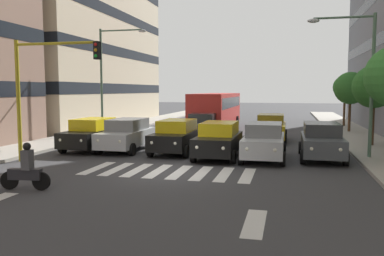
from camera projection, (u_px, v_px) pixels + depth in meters
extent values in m
plane|color=#38383A|center=(169.00, 172.00, 16.05)|extent=(180.00, 180.00, 0.00)
cube|color=black|center=(73.00, 89.00, 39.38)|extent=(10.50, 21.91, 0.90)
cube|color=black|center=(72.00, 54.00, 39.06)|extent=(10.50, 21.91, 0.90)
cube|color=black|center=(71.00, 18.00, 38.74)|extent=(10.50, 21.91, 0.90)
cube|color=silver|center=(247.00, 175.00, 15.32)|extent=(0.45, 2.80, 0.01)
cube|color=silver|center=(224.00, 174.00, 15.53)|extent=(0.45, 2.80, 0.01)
cube|color=silver|center=(202.00, 173.00, 15.74)|extent=(0.45, 2.80, 0.01)
cube|color=silver|center=(180.00, 172.00, 15.95)|extent=(0.45, 2.80, 0.01)
cube|color=silver|center=(158.00, 171.00, 16.16)|extent=(0.45, 2.80, 0.01)
cube|color=silver|center=(137.00, 170.00, 16.37)|extent=(0.45, 2.80, 0.01)
cube|color=silver|center=(117.00, 169.00, 16.58)|extent=(0.45, 2.80, 0.01)
cube|color=silver|center=(97.00, 168.00, 16.79)|extent=(0.45, 2.80, 0.01)
cube|color=silver|center=(255.00, 223.00, 9.82)|extent=(0.50, 2.20, 0.01)
cube|color=#474C51|center=(322.00, 144.00, 18.80)|extent=(1.80, 4.40, 0.80)
cube|color=#343639|center=(322.00, 129.00, 18.93)|extent=(1.58, 2.46, 0.60)
cylinder|color=black|center=(346.00, 159.00, 17.22)|extent=(0.22, 0.64, 0.64)
cylinder|color=black|center=(303.00, 157.00, 17.64)|extent=(0.22, 0.64, 0.64)
cylinder|color=black|center=(338.00, 149.00, 20.03)|extent=(0.22, 0.64, 0.64)
cylinder|color=black|center=(301.00, 148.00, 20.45)|extent=(0.22, 0.64, 0.64)
sphere|color=white|center=(340.00, 150.00, 16.58)|extent=(0.18, 0.18, 0.18)
sphere|color=white|center=(312.00, 149.00, 16.85)|extent=(0.18, 0.18, 0.18)
cube|color=#B2B7BC|center=(264.00, 145.00, 18.72)|extent=(1.80, 4.40, 0.80)
cube|color=slate|center=(264.00, 129.00, 18.85)|extent=(1.58, 2.46, 0.60)
cylinder|color=black|center=(283.00, 159.00, 17.15)|extent=(0.22, 0.64, 0.64)
cylinder|color=black|center=(241.00, 157.00, 17.57)|extent=(0.22, 0.64, 0.64)
cylinder|color=black|center=(284.00, 149.00, 19.96)|extent=(0.22, 0.64, 0.64)
cylinder|color=black|center=(248.00, 148.00, 20.38)|extent=(0.22, 0.64, 0.64)
sphere|color=white|center=(275.00, 150.00, 16.50)|extent=(0.18, 0.18, 0.18)
sphere|color=white|center=(247.00, 149.00, 16.77)|extent=(0.18, 0.18, 0.18)
cube|color=black|center=(219.00, 143.00, 19.23)|extent=(1.80, 4.40, 0.80)
cube|color=yellow|center=(219.00, 128.00, 19.36)|extent=(1.58, 2.46, 0.60)
cylinder|color=black|center=(233.00, 157.00, 17.65)|extent=(0.22, 0.64, 0.64)
cylinder|color=black|center=(193.00, 155.00, 18.07)|extent=(0.22, 0.64, 0.64)
cylinder|color=black|center=(241.00, 148.00, 20.46)|extent=(0.22, 0.64, 0.64)
cylinder|color=black|center=(206.00, 147.00, 20.88)|extent=(0.22, 0.64, 0.64)
sphere|color=white|center=(223.00, 148.00, 17.01)|extent=(0.18, 0.18, 0.18)
sphere|color=white|center=(197.00, 147.00, 17.28)|extent=(0.18, 0.18, 0.18)
cube|color=black|center=(176.00, 139.00, 20.75)|extent=(1.80, 4.40, 0.80)
cube|color=yellow|center=(177.00, 126.00, 20.88)|extent=(1.58, 2.46, 0.60)
cylinder|color=black|center=(186.00, 152.00, 19.18)|extent=(0.22, 0.64, 0.64)
cylinder|color=black|center=(150.00, 150.00, 19.60)|extent=(0.22, 0.64, 0.64)
cylinder|color=black|center=(199.00, 144.00, 21.99)|extent=(0.22, 0.64, 0.64)
cylinder|color=black|center=(168.00, 143.00, 22.41)|extent=(0.22, 0.64, 0.64)
sphere|color=white|center=(175.00, 143.00, 18.53)|extent=(0.18, 0.18, 0.18)
sphere|color=white|center=(152.00, 143.00, 18.80)|extent=(0.18, 0.18, 0.18)
cube|color=#B2B7BC|center=(126.00, 138.00, 21.47)|extent=(1.80, 4.40, 0.80)
cube|color=slate|center=(128.00, 124.00, 21.59)|extent=(1.58, 2.46, 0.60)
cylinder|color=black|center=(132.00, 149.00, 19.89)|extent=(0.22, 0.64, 0.64)
cylinder|color=black|center=(99.00, 148.00, 20.31)|extent=(0.22, 0.64, 0.64)
cylinder|color=black|center=(151.00, 142.00, 22.70)|extent=(0.22, 0.64, 0.64)
cylinder|color=black|center=(122.00, 141.00, 23.12)|extent=(0.22, 0.64, 0.64)
sphere|color=white|center=(120.00, 141.00, 19.24)|extent=(0.18, 0.18, 0.18)
sphere|color=white|center=(98.00, 141.00, 19.51)|extent=(0.18, 0.18, 0.18)
cube|color=black|center=(92.00, 137.00, 21.80)|extent=(1.80, 4.40, 0.80)
cube|color=yellow|center=(93.00, 124.00, 21.93)|extent=(1.58, 2.46, 0.60)
cylinder|color=black|center=(94.00, 148.00, 20.22)|extent=(0.22, 0.64, 0.64)
cylinder|color=black|center=(63.00, 147.00, 20.64)|extent=(0.22, 0.64, 0.64)
cylinder|color=black|center=(118.00, 141.00, 23.03)|extent=(0.22, 0.64, 0.64)
cylinder|color=black|center=(90.00, 140.00, 23.45)|extent=(0.22, 0.64, 0.64)
sphere|color=white|center=(81.00, 141.00, 19.58)|extent=(0.18, 0.18, 0.18)
sphere|color=white|center=(60.00, 140.00, 19.85)|extent=(0.18, 0.18, 0.18)
cube|color=gold|center=(271.00, 130.00, 25.63)|extent=(1.80, 4.40, 0.80)
cube|color=olive|center=(271.00, 119.00, 25.76)|extent=(1.58, 2.46, 0.60)
cylinder|color=black|center=(285.00, 139.00, 24.05)|extent=(0.22, 0.64, 0.64)
cylinder|color=black|center=(255.00, 138.00, 24.47)|extent=(0.22, 0.64, 0.64)
cylinder|color=black|center=(285.00, 134.00, 26.86)|extent=(0.22, 0.64, 0.64)
cylinder|color=black|center=(258.00, 133.00, 27.28)|extent=(0.22, 0.64, 0.64)
sphere|color=white|center=(279.00, 132.00, 23.41)|extent=(0.18, 0.18, 0.18)
sphere|color=white|center=(259.00, 132.00, 23.68)|extent=(0.18, 0.18, 0.18)
cube|color=#474C51|center=(203.00, 128.00, 26.85)|extent=(1.80, 4.40, 0.80)
cube|color=#343639|center=(204.00, 118.00, 26.98)|extent=(1.58, 2.46, 0.60)
cylinder|color=black|center=(212.00, 137.00, 25.27)|extent=(0.22, 0.64, 0.64)
cylinder|color=black|center=(185.00, 136.00, 25.69)|extent=(0.22, 0.64, 0.64)
cylinder|color=black|center=(220.00, 132.00, 28.08)|extent=(0.22, 0.64, 0.64)
cylinder|color=black|center=(195.00, 132.00, 28.50)|extent=(0.22, 0.64, 0.64)
sphere|color=white|center=(205.00, 130.00, 24.63)|extent=(0.18, 0.18, 0.18)
sphere|color=white|center=(187.00, 130.00, 24.90)|extent=(0.18, 0.18, 0.18)
cube|color=red|center=(217.00, 109.00, 32.26)|extent=(2.50, 10.50, 2.50)
cube|color=black|center=(217.00, 102.00, 32.21)|extent=(2.52, 9.87, 0.80)
cylinder|color=black|center=(225.00, 129.00, 28.53)|extent=(0.28, 1.00, 1.00)
cylinder|color=black|center=(191.00, 128.00, 29.11)|extent=(0.28, 1.00, 1.00)
cylinder|color=black|center=(237.00, 122.00, 35.13)|extent=(0.28, 1.00, 1.00)
cylinder|color=black|center=(209.00, 121.00, 35.72)|extent=(0.28, 1.00, 1.00)
cylinder|color=black|center=(9.00, 180.00, 13.15)|extent=(0.61, 0.18, 0.60)
cylinder|color=black|center=(41.00, 181.00, 13.03)|extent=(0.61, 0.18, 0.60)
cube|color=#232328|center=(25.00, 174.00, 13.07)|extent=(1.12, 0.38, 0.36)
cube|color=#4C4C51|center=(27.00, 160.00, 13.01)|extent=(0.32, 0.39, 0.64)
sphere|color=black|center=(27.00, 146.00, 12.97)|extent=(0.26, 0.26, 0.26)
cylinder|color=#AD991E|center=(18.00, 101.00, 18.18)|extent=(0.18, 0.18, 5.50)
cylinder|color=#AD991E|center=(56.00, 43.00, 17.48)|extent=(3.97, 0.12, 0.12)
cube|color=black|center=(97.00, 50.00, 17.05)|extent=(0.24, 0.28, 0.76)
sphere|color=red|center=(95.00, 44.00, 16.88)|extent=(0.14, 0.14, 0.14)
sphere|color=orange|center=(96.00, 50.00, 16.90)|extent=(0.14, 0.14, 0.14)
sphere|color=green|center=(96.00, 56.00, 16.92)|extent=(0.14, 0.14, 0.14)
cylinder|color=#4C6B56|center=(372.00, 86.00, 18.37)|extent=(0.16, 0.16, 6.60)
cylinder|color=#4C6B56|center=(344.00, 17.00, 18.39)|extent=(2.67, 0.10, 0.10)
ellipsoid|color=#B7BCC1|center=(313.00, 21.00, 18.71)|extent=(0.56, 0.28, 0.20)
cylinder|color=#4C6B56|center=(101.00, 82.00, 28.38)|extent=(0.16, 0.16, 7.40)
cylinder|color=#4C6B56|center=(121.00, 30.00, 27.68)|extent=(3.12, 0.10, 0.10)
ellipsoid|color=#B7BCC1|center=(142.00, 31.00, 27.33)|extent=(0.56, 0.28, 0.20)
cylinder|color=#513823|center=(373.00, 122.00, 22.59)|extent=(0.20, 0.20, 2.58)
sphere|color=#2D6B28|center=(374.00, 87.00, 22.40)|extent=(2.41, 2.41, 2.41)
cylinder|color=#513823|center=(350.00, 115.00, 30.17)|extent=(0.20, 0.20, 2.54)
sphere|color=#2D6B28|center=(351.00, 88.00, 29.98)|extent=(2.43, 2.43, 2.43)
cylinder|color=#513823|center=(344.00, 110.00, 34.96)|extent=(0.20, 0.20, 2.75)
sphere|color=#2D6B28|center=(345.00, 87.00, 34.77)|extent=(2.06, 2.06, 2.06)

